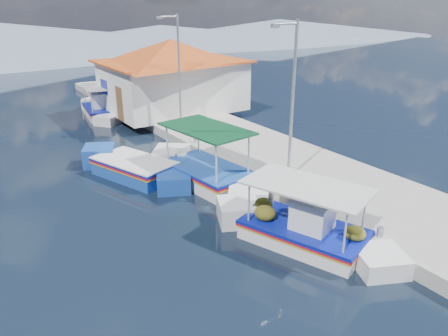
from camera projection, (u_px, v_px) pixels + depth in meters
ground at (219, 244)px, 13.36m from camera, size 160.00×160.00×0.00m
quay at (253, 150)px, 20.96m from camera, size 5.00×44.00×0.50m
bollards at (226, 155)px, 19.15m from camera, size 0.20×17.20×0.30m
main_caique at (303, 230)px, 13.28m from camera, size 3.41×6.29×2.20m
caique_green_canopy at (206, 174)px, 17.73m from camera, size 2.67×7.06×2.66m
caique_blue_hull at (135, 169)px, 18.42m from camera, size 3.31×6.17×1.16m
caique_far at (100, 110)px, 28.06m from camera, size 2.45×6.28×2.22m
harbor_building at (172, 74)px, 27.18m from camera, size 10.49×10.49×4.40m
lamp_post_near at (291, 94)px, 15.83m from camera, size 1.21×0.14×6.00m
lamp_post_far at (178, 66)px, 22.81m from camera, size 1.21×0.14×6.00m
mountain_ridge at (40, 40)px, 59.42m from camera, size 171.40×96.00×5.50m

